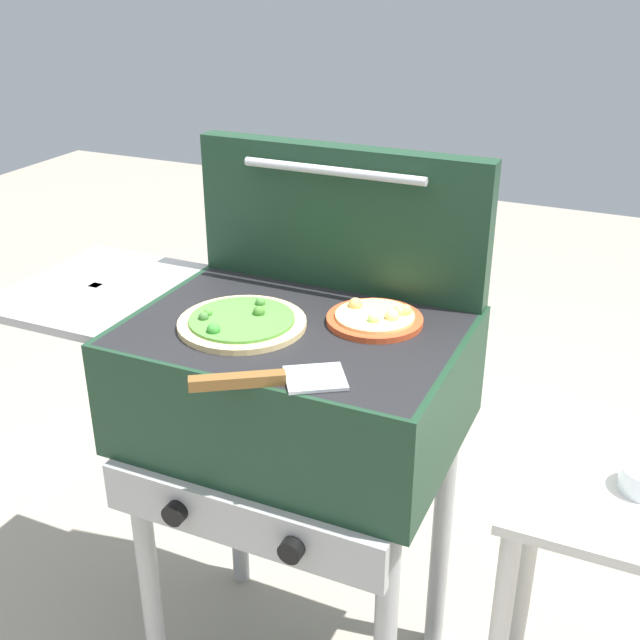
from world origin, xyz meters
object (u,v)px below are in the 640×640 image
pizza_veggie (242,322)px  spatula (270,380)px  grill (290,389)px  prep_table (625,584)px  pizza_cheese (376,318)px

pizza_veggie → spatula: pizza_veggie is taller
pizza_veggie → grill: bearing=29.5°
grill → prep_table: (0.67, 0.00, -0.25)m
grill → pizza_veggie: 0.18m
pizza_veggie → prep_table: pizza_veggie is taller
pizza_veggie → spatula: size_ratio=0.99×
grill → prep_table: size_ratio=1.37×
grill → pizza_veggie: size_ratio=3.89×
pizza_veggie → spatula: bearing=-48.8°
pizza_cheese → pizza_veggie: (-0.23, -0.12, -0.00)m
grill → spatula: 0.27m
grill → prep_table: 0.72m
grill → spatula: size_ratio=3.85×
grill → pizza_veggie: bearing=-150.5°
grill → pizza_cheese: 0.23m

